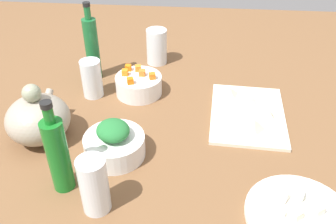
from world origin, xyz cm
name	(u,v)px	position (x,y,z in cm)	size (l,w,h in cm)	color
tabletop	(168,131)	(0.00, 0.00, 1.50)	(190.00, 190.00, 3.00)	brown
cutting_board	(247,114)	(7.17, -22.08, 3.50)	(28.72, 20.51, 1.00)	silver
plate_tofu	(299,216)	(-27.90, -29.58, 3.60)	(22.30, 22.30, 1.20)	white
bowl_greens	(115,146)	(-12.34, 11.95, 5.80)	(14.87, 14.87, 5.61)	white
bowl_carrots	(139,85)	(16.26, 10.50, 5.94)	(14.15, 14.15, 5.88)	white
teapot	(38,118)	(-7.42, 32.48, 9.22)	(17.91, 16.09, 16.11)	#9F9685
bottle_0	(92,47)	(25.10, 26.57, 13.67)	(4.43, 4.43, 25.20)	#1A6631
bottle_1	(58,154)	(-23.53, 21.17, 12.56)	(4.74, 4.74, 22.72)	#176F22
drinking_glass_0	(94,185)	(-28.83, 12.36, 9.61)	(5.96, 5.96, 13.22)	white
drinking_glass_1	(92,78)	(14.03, 24.32, 8.82)	(6.12, 6.12, 11.65)	white
drinking_glass_2	(157,46)	(37.16, 7.34, 9.12)	(7.12, 7.12, 12.24)	white
carrot_cube_0	(130,81)	(12.14, 12.20, 9.78)	(1.80, 1.80, 1.80)	orange
carrot_cube_1	(138,68)	(19.92, 11.12, 9.78)	(1.80, 1.80, 1.80)	orange
carrot_cube_2	(125,72)	(16.95, 14.68, 9.78)	(1.80, 1.80, 1.80)	orange
carrot_cube_3	(142,73)	(17.11, 9.44, 9.78)	(1.80, 1.80, 1.80)	orange
carrot_cube_4	(152,76)	(15.54, 6.16, 9.78)	(1.80, 1.80, 1.80)	orange
carrot_cube_5	(128,68)	(19.96, 14.22, 9.78)	(1.80, 1.80, 1.80)	orange
chopped_greens_mound	(113,130)	(-12.34, 11.95, 10.69)	(8.42, 7.81, 4.15)	#257234
tofu_cube_0	(317,209)	(-27.31, -32.88, 5.30)	(2.20, 2.20, 2.20)	white
tofu_cube_1	(282,196)	(-24.41, -26.36, 5.30)	(2.20, 2.20, 2.20)	white
tofu_cube_2	(296,214)	(-28.89, -28.31, 5.30)	(2.20, 2.20, 2.20)	#F3ECCB
tofu_cube_3	(278,211)	(-28.55, -24.80, 5.30)	(2.20, 2.20, 2.20)	white
tofu_cube_5	(298,194)	(-23.61, -29.80, 5.30)	(2.20, 2.20, 2.20)	white
dumpling_0	(254,124)	(-0.09, -22.87, 5.60)	(4.93, 4.82, 3.20)	beige
dumpling_1	(248,101)	(11.77, -22.56, 5.01)	(5.70, 5.54, 2.02)	beige
dumpling_2	(229,91)	(16.26, -16.97, 5.31)	(5.86, 5.01, 2.62)	beige
dumpling_3	(268,115)	(4.69, -27.21, 5.46)	(4.39, 4.15, 2.93)	beige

